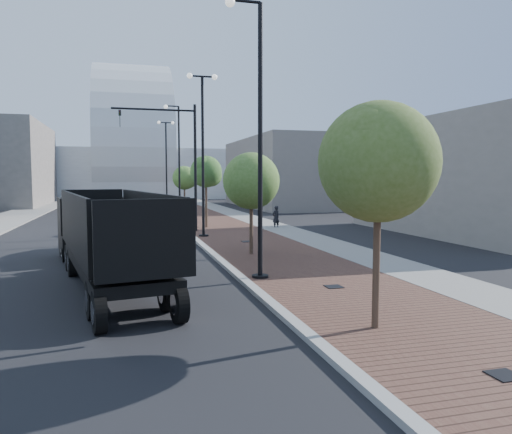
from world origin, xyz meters
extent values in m
plane|color=black|center=(0.00, 0.00, 0.00)|extent=(220.00, 220.00, 0.00)
cube|color=#4C2D23|center=(3.50, 40.00, 0.06)|extent=(7.00, 140.00, 0.12)
cube|color=slate|center=(6.20, 40.00, 0.07)|extent=(2.40, 140.00, 0.13)
cube|color=gray|center=(0.00, 40.00, 0.07)|extent=(0.30, 140.00, 0.14)
cube|color=slate|center=(-13.00, 40.00, 0.06)|extent=(4.00, 140.00, 0.12)
cube|color=black|center=(-5.35, 16.37, 1.49)|extent=(2.56, 2.63, 2.28)
cube|color=black|center=(-5.61, 17.85, 0.75)|extent=(2.15, 0.80, 1.14)
cube|color=black|center=(-5.09, 14.89, 0.92)|extent=(2.28, 1.07, 0.44)
cube|color=black|center=(-4.14, 9.47, 0.92)|extent=(3.47, 8.32, 0.31)
cube|color=black|center=(-4.14, 9.47, 1.27)|extent=(3.56, 8.34, 0.11)
cube|color=black|center=(-5.22, 9.28, 2.15)|extent=(1.50, 7.98, 1.76)
cube|color=black|center=(-3.06, 9.66, 2.15)|extent=(1.50, 7.98, 1.76)
cube|color=black|center=(-3.36, 5.00, 2.15)|extent=(2.18, 0.48, 1.76)
cube|color=black|center=(-4.93, 13.95, 2.15)|extent=(2.18, 0.48, 1.76)
cylinder|color=black|center=(-6.16, 15.62, 0.48)|extent=(0.43, 1.00, 0.97)
cylinder|color=silver|center=(-6.16, 15.62, 0.48)|extent=(0.39, 0.57, 0.53)
cylinder|color=black|center=(-4.34, 15.94, 0.48)|extent=(0.43, 1.00, 0.97)
cylinder|color=silver|center=(-4.34, 15.94, 0.48)|extent=(0.39, 0.57, 0.53)
cylinder|color=black|center=(-6.43, 17.19, 0.48)|extent=(0.43, 1.00, 0.97)
cylinder|color=silver|center=(-6.43, 17.19, 0.48)|extent=(0.39, 0.57, 0.53)
cylinder|color=black|center=(-4.62, 17.51, 0.48)|extent=(0.43, 1.00, 0.97)
cylinder|color=silver|center=(-4.62, 17.51, 0.48)|extent=(0.39, 0.57, 0.53)
cylinder|color=black|center=(-4.39, 5.57, 0.48)|extent=(0.43, 1.00, 0.97)
cylinder|color=silver|center=(-4.39, 5.57, 0.48)|extent=(0.39, 0.57, 0.53)
cylinder|color=black|center=(-2.57, 5.89, 0.48)|extent=(0.43, 1.00, 0.97)
cylinder|color=silver|center=(-2.57, 5.89, 0.48)|extent=(0.39, 0.57, 0.53)
cylinder|color=black|center=(-4.60, 6.75, 0.48)|extent=(0.43, 1.00, 0.97)
cylinder|color=silver|center=(-4.60, 6.75, 0.48)|extent=(0.39, 0.57, 0.53)
cylinder|color=black|center=(-2.78, 7.07, 0.48)|extent=(0.43, 1.00, 0.97)
cylinder|color=silver|center=(-2.78, 7.07, 0.48)|extent=(0.39, 0.57, 0.53)
cylinder|color=black|center=(-5.60, 12.47, 0.48)|extent=(0.43, 1.00, 0.97)
cylinder|color=silver|center=(-5.60, 12.47, 0.48)|extent=(0.39, 0.57, 0.53)
cylinder|color=black|center=(-3.79, 12.79, 0.48)|extent=(0.43, 1.00, 0.97)
cylinder|color=silver|center=(-3.79, 12.79, 0.48)|extent=(0.39, 0.57, 0.53)
cylinder|color=black|center=(-5.81, 13.65, 0.48)|extent=(0.43, 1.00, 0.97)
cylinder|color=silver|center=(-5.81, 13.65, 0.48)|extent=(0.39, 0.57, 0.53)
cylinder|color=black|center=(-3.99, 13.97, 0.48)|extent=(0.43, 1.00, 0.97)
cylinder|color=silver|center=(-3.99, 13.97, 0.48)|extent=(0.39, 0.57, 0.53)
imported|color=silver|center=(-5.39, 17.85, 0.76)|extent=(1.90, 4.71, 1.52)
imported|color=black|center=(-5.28, 35.75, 0.63)|extent=(2.81, 4.82, 1.26)
imported|color=black|center=(-3.77, 46.48, 0.73)|extent=(3.68, 5.46, 1.47)
imported|color=black|center=(6.13, 25.70, 0.78)|extent=(0.67, 0.57, 1.57)
cylinder|color=black|center=(0.60, 10.00, 0.10)|extent=(0.56, 0.56, 0.20)
cylinder|color=black|center=(0.60, 10.00, 4.62)|extent=(0.16, 0.16, 9.00)
cylinder|color=black|center=(0.10, 10.00, 9.12)|extent=(1.00, 0.10, 0.10)
sphere|color=silver|center=(-0.40, 10.00, 9.05)|extent=(0.32, 0.32, 0.32)
cylinder|color=black|center=(0.60, 22.00, 0.10)|extent=(0.56, 0.56, 0.20)
cylinder|color=black|center=(0.60, 22.00, 4.62)|extent=(0.16, 0.16, 9.00)
cylinder|color=black|center=(0.60, 22.00, 9.12)|extent=(1.40, 0.10, 0.10)
sphere|color=silver|center=(-0.10, 22.00, 9.12)|extent=(0.32, 0.32, 0.32)
sphere|color=silver|center=(1.30, 22.00, 9.12)|extent=(0.32, 0.32, 0.32)
cylinder|color=black|center=(0.60, 34.00, 0.10)|extent=(0.56, 0.56, 0.20)
cylinder|color=black|center=(0.60, 34.00, 4.62)|extent=(0.16, 0.16, 9.00)
cylinder|color=black|center=(0.10, 34.00, 9.12)|extent=(1.00, 0.10, 0.10)
sphere|color=silver|center=(-0.40, 34.00, 9.05)|extent=(0.32, 0.32, 0.32)
cylinder|color=black|center=(0.60, 46.00, 0.10)|extent=(0.56, 0.56, 0.20)
cylinder|color=black|center=(0.60, 46.00, 4.62)|extent=(0.16, 0.16, 9.00)
cylinder|color=black|center=(0.60, 46.00, 9.12)|extent=(1.40, 0.10, 0.10)
sphere|color=silver|center=(-0.10, 46.00, 9.12)|extent=(0.32, 0.32, 0.32)
sphere|color=silver|center=(1.30, 46.00, 9.12)|extent=(0.32, 0.32, 0.32)
cylinder|color=black|center=(0.60, 25.00, 4.00)|extent=(0.18, 0.18, 8.00)
cylinder|color=black|center=(-1.90, 25.00, 7.60)|extent=(5.00, 0.12, 0.12)
imported|color=black|center=(-3.90, 25.00, 7.00)|extent=(0.16, 0.20, 1.00)
cylinder|color=#382619|center=(1.60, 4.00, 1.79)|extent=(0.16, 0.16, 3.57)
sphere|color=#40561D|center=(1.60, 4.00, 3.83)|extent=(2.66, 2.66, 2.66)
sphere|color=#40561D|center=(2.00, 4.30, 3.57)|extent=(1.86, 1.86, 1.86)
sphere|color=#40561D|center=(1.30, 3.70, 4.18)|extent=(1.60, 1.60, 1.60)
cylinder|color=#382619|center=(1.60, 15.00, 1.56)|extent=(0.16, 0.16, 3.11)
sphere|color=#3E6121|center=(1.60, 15.00, 3.34)|extent=(2.49, 2.49, 2.49)
sphere|color=#3E6121|center=(2.00, 15.30, 3.11)|extent=(1.74, 1.74, 1.74)
sphere|color=#3E6121|center=(1.30, 14.70, 3.65)|extent=(1.49, 1.49, 1.49)
cylinder|color=#382619|center=(1.60, 27.00, 1.81)|extent=(0.16, 0.16, 3.61)
sphere|color=#2F5A1E|center=(1.60, 27.00, 3.87)|extent=(2.14, 2.14, 2.14)
sphere|color=#2F5A1E|center=(2.00, 27.30, 3.61)|extent=(1.50, 1.50, 1.50)
sphere|color=#2F5A1E|center=(1.30, 26.70, 4.23)|extent=(1.29, 1.29, 1.29)
cylinder|color=#382619|center=(1.60, 39.00, 1.60)|extent=(0.16, 0.16, 3.21)
sphere|color=#3B6221|center=(1.60, 39.00, 3.44)|extent=(2.16, 2.16, 2.16)
sphere|color=#3B6221|center=(2.00, 39.30, 3.21)|extent=(1.51, 1.51, 1.51)
sphere|color=#3B6221|center=(1.30, 38.70, 3.76)|extent=(1.29, 1.29, 1.29)
cube|color=#AFB5B9|center=(-2.00, 85.00, 4.00)|extent=(50.00, 28.00, 8.00)
cube|color=#68625E|center=(16.00, 50.00, 4.00)|extent=(12.00, 22.00, 8.00)
cube|color=#68625E|center=(18.00, 20.00, 3.50)|extent=(10.00, 16.00, 7.00)
cube|color=black|center=(2.40, 1.00, 0.13)|extent=(0.50, 0.50, 0.02)
cube|color=black|center=(2.40, 8.00, 0.13)|extent=(0.50, 0.50, 0.02)
cube|color=black|center=(2.40, 19.00, 0.13)|extent=(0.50, 0.50, 0.02)
camera|label=1|loc=(-3.82, -5.67, 3.49)|focal=34.29mm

